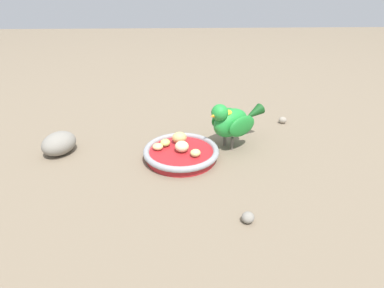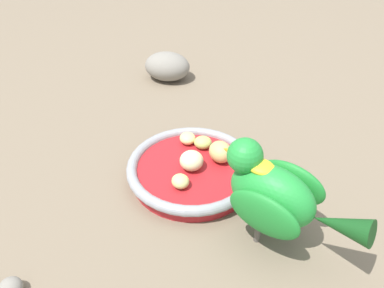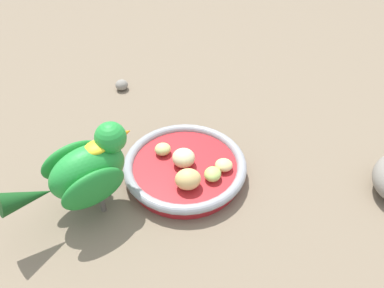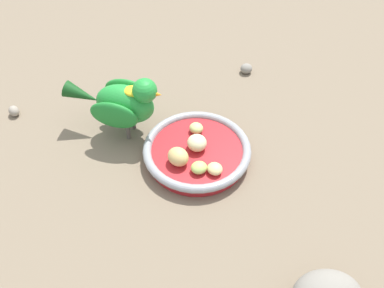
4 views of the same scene
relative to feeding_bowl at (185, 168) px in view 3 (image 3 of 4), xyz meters
name	(u,v)px [view 3 (image 3 of 4)]	position (x,y,z in m)	size (l,w,h in m)	color
ground_plane	(172,182)	(-0.02, 0.02, -0.02)	(4.00, 4.00, 0.00)	#756651
feeding_bowl	(185,168)	(0.00, 0.00, 0.00)	(0.20, 0.20, 0.03)	#AD1E23
apple_piece_0	(163,149)	(0.03, 0.04, 0.02)	(0.03, 0.02, 0.02)	#C6D17A
apple_piece_1	(224,165)	(-0.01, -0.06, 0.01)	(0.03, 0.03, 0.02)	#E5C67F
apple_piece_2	(184,158)	(0.00, 0.00, 0.02)	(0.04, 0.04, 0.03)	beige
apple_piece_3	(213,174)	(-0.03, -0.04, 0.02)	(0.03, 0.03, 0.02)	#B2CC66
apple_piece_4	(188,179)	(-0.05, 0.00, 0.02)	(0.04, 0.03, 0.03)	tan
parrot	(85,170)	(-0.06, 0.14, 0.06)	(0.14, 0.17, 0.14)	#59544C
pebble_0	(122,85)	(0.25, 0.13, -0.01)	(0.03, 0.03, 0.02)	gray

